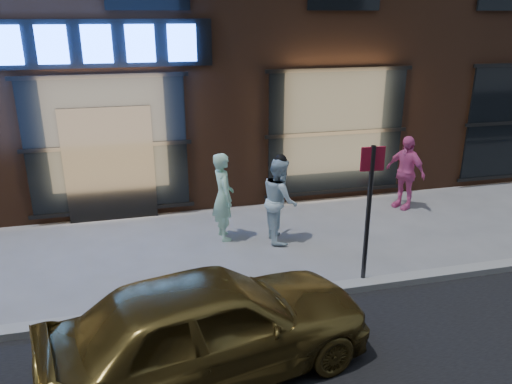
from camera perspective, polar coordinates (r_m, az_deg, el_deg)
The scene contains 7 objects.
ground at distance 7.62m, azimuth -16.31°, elevation -14.14°, with size 90.00×90.00×0.00m, color slate.
curb at distance 7.59m, azimuth -16.35°, elevation -13.76°, with size 60.00×0.25×0.12m, color gray.
man_bowtie at distance 9.52m, azimuth -3.77°, elevation -0.52°, with size 0.63×0.41×1.71m, color #B5EED4.
man_cap at distance 9.45m, azimuth 2.74°, elevation -0.89°, with size 0.80×0.62×1.64m, color silver.
passerby at distance 11.54m, azimuth 16.68°, elevation 2.17°, with size 0.97×0.40×1.65m, color pink.
gold_sedan at distance 6.14m, azimuth -5.16°, elevation -14.87°, with size 1.59×3.94×1.34m, color brown.
sign_post at distance 7.83m, azimuth 12.79°, elevation -1.30°, with size 0.37×0.07×2.32m.
Camera 1 is at (0.56, -6.37, 4.15)m, focal length 35.00 mm.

